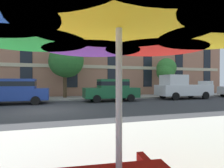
# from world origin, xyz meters

# --- Properties ---
(ground_plane) EXTENTS (120.00, 120.00, 0.00)m
(ground_plane) POSITION_xyz_m (0.00, 0.00, 0.00)
(ground_plane) COLOR #38383A
(sidewalk_far) EXTENTS (56.00, 3.60, 0.12)m
(sidewalk_far) POSITION_xyz_m (0.00, 6.80, 0.06)
(sidewalk_far) COLOR #9E998E
(sidewalk_far) RESTS_ON ground
(apartment_building) EXTENTS (43.70, 12.08, 12.80)m
(apartment_building) POSITION_xyz_m (-0.00, 14.99, 6.40)
(apartment_building) COLOR #A87056
(apartment_building) RESTS_ON ground
(sedan_blue) EXTENTS (4.40, 1.98, 1.78)m
(sedan_blue) POSITION_xyz_m (-2.12, 3.70, 0.95)
(sedan_blue) COLOR navy
(sedan_blue) RESTS_ON ground
(sedan_green) EXTENTS (4.40, 1.98, 1.78)m
(sedan_green) POSITION_xyz_m (4.84, 3.70, 0.95)
(sedan_green) COLOR #195933
(sedan_green) RESTS_ON ground
(pickup_white) EXTENTS (5.10, 2.12, 2.20)m
(pickup_white) POSITION_xyz_m (11.57, 3.70, 1.03)
(pickup_white) COLOR silver
(pickup_white) RESTS_ON ground
(street_tree_middle) EXTENTS (3.21, 3.42, 5.15)m
(street_tree_middle) POSITION_xyz_m (1.40, 7.16, 3.56)
(street_tree_middle) COLOR #4C3823
(street_tree_middle) RESTS_ON ground
(street_tree_right) EXTENTS (2.34, 2.28, 4.22)m
(street_tree_right) POSITION_xyz_m (12.22, 7.18, 2.91)
(street_tree_right) COLOR #4C3823
(street_tree_right) RESTS_ON ground
(patio_umbrella) EXTENTS (3.95, 3.95, 2.48)m
(patio_umbrella) POSITION_xyz_m (0.97, -9.00, 2.23)
(patio_umbrella) COLOR silver
(patio_umbrella) RESTS_ON ground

